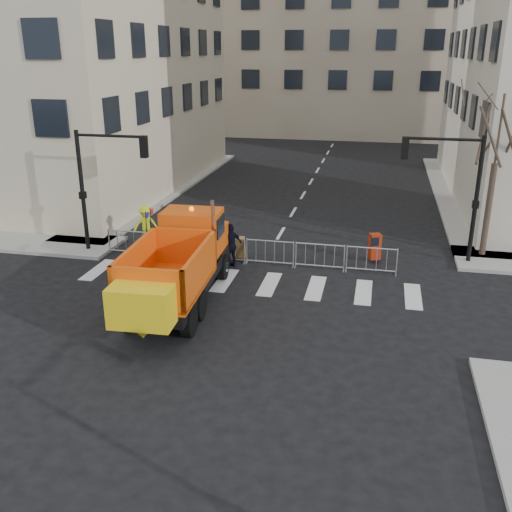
% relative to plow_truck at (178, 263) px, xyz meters
% --- Properties ---
extents(ground, '(120.00, 120.00, 0.00)m').
position_rel_plow_truck_xyz_m(ground, '(2.07, -2.98, -1.58)').
color(ground, black).
rests_on(ground, ground).
extents(sidewalk_back, '(64.00, 5.00, 0.15)m').
position_rel_plow_truck_xyz_m(sidewalk_back, '(2.07, 5.52, -1.50)').
color(sidewalk_back, gray).
rests_on(sidewalk_back, ground).
extents(building_far, '(30.00, 18.00, 24.00)m').
position_rel_plow_truck_xyz_m(building_far, '(2.07, 49.02, 10.42)').
color(building_far, gray).
rests_on(building_far, ground).
extents(traffic_light_left, '(0.18, 0.18, 5.40)m').
position_rel_plow_truck_xyz_m(traffic_light_left, '(-5.93, 4.52, 1.12)').
color(traffic_light_left, black).
rests_on(traffic_light_left, ground).
extents(traffic_light_right, '(0.18, 0.18, 5.40)m').
position_rel_plow_truck_xyz_m(traffic_light_right, '(10.57, 6.52, 1.12)').
color(traffic_light_right, black).
rests_on(traffic_light_right, ground).
extents(crowd_barriers, '(12.60, 0.60, 1.10)m').
position_rel_plow_truck_xyz_m(crowd_barriers, '(1.32, 4.62, -1.03)').
color(crowd_barriers, '#9EA0A5').
rests_on(crowd_barriers, ground).
extents(street_tree, '(3.00, 3.00, 7.50)m').
position_rel_plow_truck_xyz_m(street_tree, '(11.27, 7.52, 2.17)').
color(street_tree, '#382B21').
rests_on(street_tree, ground).
extents(plow_truck, '(3.06, 9.24, 3.54)m').
position_rel_plow_truck_xyz_m(plow_truck, '(0.00, 0.00, 0.00)').
color(plow_truck, black).
rests_on(plow_truck, ground).
extents(cop_a, '(0.65, 0.45, 1.72)m').
position_rel_plow_truck_xyz_m(cop_a, '(-0.01, 3.79, -0.72)').
color(cop_a, black).
rests_on(cop_a, ground).
extents(cop_b, '(1.15, 1.04, 1.94)m').
position_rel_plow_truck_xyz_m(cop_b, '(-0.04, 3.56, -0.61)').
color(cop_b, black).
rests_on(cop_b, ground).
extents(cop_c, '(1.02, 1.17, 1.89)m').
position_rel_plow_truck_xyz_m(cop_c, '(0.85, 4.02, -0.63)').
color(cop_c, black).
rests_on(cop_c, ground).
extents(worker, '(1.30, 1.00, 1.78)m').
position_rel_plow_truck_xyz_m(worker, '(-3.62, 5.76, -0.53)').
color(worker, '#C3D318').
rests_on(worker, sidewalk_back).
extents(newspaper_box, '(0.57, 0.54, 1.10)m').
position_rel_plow_truck_xyz_m(newspaper_box, '(6.66, 5.91, -0.88)').
color(newspaper_box, '#9C230C').
rests_on(newspaper_box, sidewalk_back).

